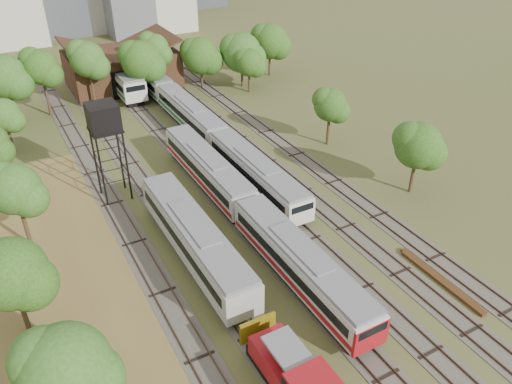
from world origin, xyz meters
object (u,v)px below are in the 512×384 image
railcar_red_set (248,211)px  railcar_green_set (191,115)px  water_tower (104,120)px  shunter_locomotive (297,380)px

railcar_red_set → railcar_green_set: (4.00, 23.04, -0.03)m
railcar_red_set → water_tower: water_tower is taller
railcar_red_set → shunter_locomotive: size_ratio=4.27×
railcar_red_set → shunter_locomotive: bearing=-109.0°
railcar_green_set → shunter_locomotive: 41.70m
railcar_green_set → water_tower: 18.82m
railcar_green_set → water_tower: water_tower is taller
railcar_green_set → shunter_locomotive: (-10.00, -40.48, -0.11)m
railcar_green_set → shunter_locomotive: shunter_locomotive is taller
shunter_locomotive → water_tower: (-3.19, 28.79, 6.71)m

